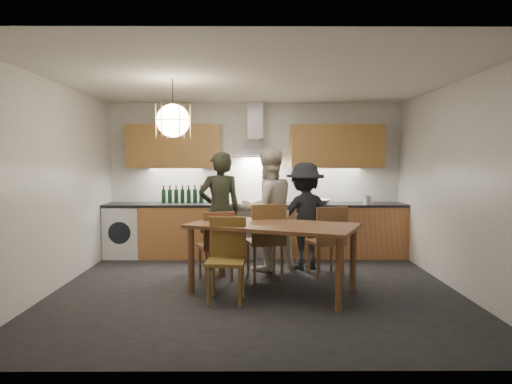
{
  "coord_description": "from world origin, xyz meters",
  "views": [
    {
      "loc": [
        -0.02,
        -5.65,
        1.62
      ],
      "look_at": [
        0.01,
        0.4,
        1.2
      ],
      "focal_mm": 32.0,
      "sensor_mm": 36.0,
      "label": 1
    }
  ],
  "objects_px": {
    "stock_pot": "(368,200)",
    "wine_bottles": "(182,194)",
    "person_left": "(220,211)",
    "person_mid": "(268,209)",
    "chair_back_left": "(217,241)",
    "mixing_bowl": "(322,201)",
    "chair_front": "(227,253)",
    "dining_table": "(273,232)",
    "person_right": "(305,216)"
  },
  "relations": [
    {
      "from": "person_mid",
      "to": "stock_pot",
      "type": "distance_m",
      "value": 1.91
    },
    {
      "from": "chair_back_left",
      "to": "wine_bottles",
      "type": "relative_size",
      "value": 1.34
    },
    {
      "from": "person_mid",
      "to": "mixing_bowl",
      "type": "distance_m",
      "value": 1.3
    },
    {
      "from": "stock_pot",
      "to": "person_right",
      "type": "bearing_deg",
      "value": -144.76
    },
    {
      "from": "dining_table",
      "to": "chair_back_left",
      "type": "distance_m",
      "value": 0.89
    },
    {
      "from": "dining_table",
      "to": "chair_front",
      "type": "distance_m",
      "value": 0.66
    },
    {
      "from": "chair_front",
      "to": "stock_pot",
      "type": "distance_m",
      "value": 3.26
    },
    {
      "from": "person_left",
      "to": "person_right",
      "type": "distance_m",
      "value": 1.27
    },
    {
      "from": "person_right",
      "to": "wine_bottles",
      "type": "xyz_separation_m",
      "value": [
        -1.97,
        0.93,
        0.26
      ]
    },
    {
      "from": "stock_pot",
      "to": "chair_back_left",
      "type": "bearing_deg",
      "value": -147.15
    },
    {
      "from": "dining_table",
      "to": "stock_pot",
      "type": "distance_m",
      "value": 2.64
    },
    {
      "from": "chair_back_left",
      "to": "stock_pot",
      "type": "bearing_deg",
      "value": -167.96
    },
    {
      "from": "chair_front",
      "to": "mixing_bowl",
      "type": "height_order",
      "value": "mixing_bowl"
    },
    {
      "from": "chair_front",
      "to": "mixing_bowl",
      "type": "distance_m",
      "value": 2.82
    },
    {
      "from": "dining_table",
      "to": "wine_bottles",
      "type": "height_order",
      "value": "wine_bottles"
    },
    {
      "from": "dining_table",
      "to": "person_left",
      "type": "bearing_deg",
      "value": 144.24
    },
    {
      "from": "mixing_bowl",
      "to": "stock_pot",
      "type": "xyz_separation_m",
      "value": [
        0.77,
        -0.04,
        0.03
      ]
    },
    {
      "from": "chair_front",
      "to": "stock_pot",
      "type": "xyz_separation_m",
      "value": [
        2.23,
        2.34,
        0.41
      ]
    },
    {
      "from": "person_mid",
      "to": "person_right",
      "type": "xyz_separation_m",
      "value": [
        0.55,
        0.05,
        -0.1
      ]
    },
    {
      "from": "person_mid",
      "to": "person_right",
      "type": "height_order",
      "value": "person_mid"
    },
    {
      "from": "stock_pot",
      "to": "person_mid",
      "type": "bearing_deg",
      "value": -153.11
    },
    {
      "from": "stock_pot",
      "to": "chair_front",
      "type": "bearing_deg",
      "value": -133.56
    },
    {
      "from": "mixing_bowl",
      "to": "person_right",
      "type": "bearing_deg",
      "value": -114.14
    },
    {
      "from": "person_left",
      "to": "chair_back_left",
      "type": "bearing_deg",
      "value": 73.17
    },
    {
      "from": "stock_pot",
      "to": "wine_bottles",
      "type": "height_order",
      "value": "wine_bottles"
    },
    {
      "from": "chair_front",
      "to": "mixing_bowl",
      "type": "xyz_separation_m",
      "value": [
        1.46,
        2.38,
        0.39
      ]
    },
    {
      "from": "wine_bottles",
      "to": "chair_front",
      "type": "bearing_deg",
      "value": -70.06
    },
    {
      "from": "chair_back_left",
      "to": "person_right",
      "type": "distance_m",
      "value": 1.47
    },
    {
      "from": "person_right",
      "to": "person_mid",
      "type": "bearing_deg",
      "value": -10.42
    },
    {
      "from": "dining_table",
      "to": "mixing_bowl",
      "type": "xyz_separation_m",
      "value": [
        0.91,
        2.06,
        0.19
      ]
    },
    {
      "from": "person_left",
      "to": "person_mid",
      "type": "height_order",
      "value": "person_mid"
    },
    {
      "from": "stock_pot",
      "to": "wine_bottles",
      "type": "distance_m",
      "value": 3.12
    },
    {
      "from": "mixing_bowl",
      "to": "wine_bottles",
      "type": "distance_m",
      "value": 2.35
    },
    {
      "from": "person_left",
      "to": "person_mid",
      "type": "relative_size",
      "value": 0.97
    },
    {
      "from": "person_left",
      "to": "stock_pot",
      "type": "xyz_separation_m",
      "value": [
        2.42,
        0.83,
        0.09
      ]
    },
    {
      "from": "dining_table",
      "to": "wine_bottles",
      "type": "distance_m",
      "value": 2.6
    },
    {
      "from": "wine_bottles",
      "to": "person_left",
      "type": "bearing_deg",
      "value": -53.44
    },
    {
      "from": "dining_table",
      "to": "person_right",
      "type": "xyz_separation_m",
      "value": [
        0.53,
        1.21,
        0.05
      ]
    },
    {
      "from": "chair_front",
      "to": "person_right",
      "type": "height_order",
      "value": "person_right"
    },
    {
      "from": "mixing_bowl",
      "to": "stock_pot",
      "type": "relative_size",
      "value": 1.63
    },
    {
      "from": "person_right",
      "to": "chair_back_left",
      "type": "bearing_deg",
      "value": 14.79
    },
    {
      "from": "person_left",
      "to": "person_right",
      "type": "relative_size",
      "value": 1.1
    },
    {
      "from": "stock_pot",
      "to": "wine_bottles",
      "type": "relative_size",
      "value": 0.25
    },
    {
      "from": "chair_back_left",
      "to": "person_mid",
      "type": "distance_m",
      "value": 1.04
    },
    {
      "from": "dining_table",
      "to": "person_right",
      "type": "relative_size",
      "value": 1.4
    },
    {
      "from": "stock_pot",
      "to": "mixing_bowl",
      "type": "bearing_deg",
      "value": 177.24
    },
    {
      "from": "chair_front",
      "to": "person_left",
      "type": "xyz_separation_m",
      "value": [
        -0.19,
        1.52,
        0.33
      ]
    },
    {
      "from": "dining_table",
      "to": "chair_back_left",
      "type": "xyz_separation_m",
      "value": [
        -0.72,
        0.47,
        -0.2
      ]
    },
    {
      "from": "person_mid",
      "to": "chair_back_left",
      "type": "bearing_deg",
      "value": 20.85
    },
    {
      "from": "chair_front",
      "to": "person_mid",
      "type": "bearing_deg",
      "value": 74.65
    }
  ]
}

